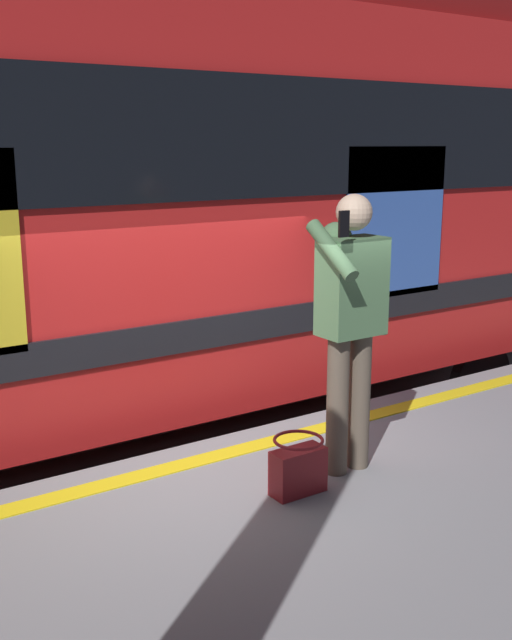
{
  "coord_description": "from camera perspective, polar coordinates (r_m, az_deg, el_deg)",
  "views": [
    {
      "loc": [
        2.45,
        4.38,
        3.07
      ],
      "look_at": [
        -0.28,
        0.3,
        1.92
      ],
      "focal_mm": 42.5,
      "sensor_mm": 36.0,
      "label": 1
    }
  ],
  "objects": [
    {
      "name": "passenger",
      "position": [
        4.69,
        7.13,
        0.67
      ],
      "size": [
        0.57,
        0.55,
        1.76
      ],
      "color": "brown",
      "rests_on": "platform"
    },
    {
      "name": "handbag",
      "position": [
        4.61,
        3.19,
        -11.05
      ],
      "size": [
        0.33,
        0.3,
        0.35
      ],
      "color": "maroon",
      "rests_on": "platform"
    },
    {
      "name": "train_carriage",
      "position": [
        6.85,
        -10.09,
        9.53
      ],
      "size": [
        10.92,
        2.92,
        4.23
      ],
      "color": "red",
      "rests_on": "ground"
    },
    {
      "name": "safety_line",
      "position": [
        5.18,
        -2.59,
        -10.08
      ],
      "size": [
        14.47,
        0.16,
        0.01
      ],
      "primitive_type": "cube",
      "color": "yellow",
      "rests_on": "platform"
    },
    {
      "name": "track_rail_far",
      "position": [
        7.98,
        -13.53,
        -9.16
      ],
      "size": [
        19.19,
        0.08,
        0.16
      ],
      "primitive_type": "cube",
      "color": "slate",
      "rests_on": "ground"
    },
    {
      "name": "track_rail_near",
      "position": [
        6.76,
        -9.14,
        -13.2
      ],
      "size": [
        19.19,
        0.08,
        0.16
      ],
      "primitive_type": "cube",
      "color": "slate",
      "rests_on": "ground"
    },
    {
      "name": "ground_plane",
      "position": [
        5.88,
        -4.08,
        -18.26
      ],
      "size": [
        23.65,
        23.65,
        0.0
      ],
      "primitive_type": "plane",
      "color": "#4C4742"
    }
  ]
}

